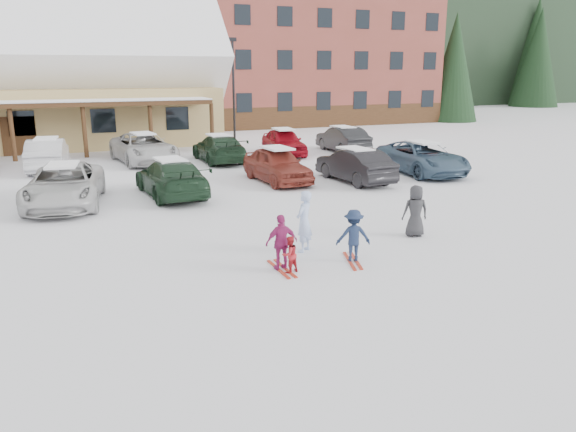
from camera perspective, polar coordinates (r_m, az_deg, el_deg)
name	(u,v)px	position (r m, az deg, el deg)	size (l,w,h in m)	color
ground	(292,265)	(14.00, 0.44, -5.04)	(160.00, 160.00, 0.00)	white
alpine_hotel	(274,26)	(53.90, -1.45, 18.78)	(31.48, 14.01, 21.48)	brown
lamp_post	(233,84)	(38.73, -5.57, 13.20)	(0.50, 0.25, 6.78)	black
conifer_1	(455,53)	(56.44, 16.60, 15.60)	(4.84, 4.84, 11.22)	black
conifer_3	(172,66)	(57.23, -11.71, 14.72)	(3.96, 3.96, 9.18)	black
conifer_4	(405,54)	(70.11, 11.85, 15.81)	(5.06, 5.06, 11.73)	black
adult_skier	(304,221)	(14.84, 1.64, -0.55)	(0.60, 0.40, 1.65)	#A6BDEA
toddler_red	(290,254)	(13.39, 0.17, -3.93)	(0.44, 0.34, 0.90)	#B51E27
child_navy	(353,236)	(14.19, 6.66, -2.00)	(0.87, 0.50, 1.35)	#182643
skis_child_navy	(353,261)	(14.39, 6.58, -4.52)	(0.20, 1.40, 0.03)	#AC2B18
child_magenta	(282,242)	(13.51, -0.66, -2.70)	(0.81, 0.34, 1.38)	#9E2363
skis_child_magenta	(282,269)	(13.72, -0.65, -5.38)	(0.20, 1.40, 0.03)	#AC2B18
bystander_dark	(415,211)	(16.64, 12.81, 0.51)	(0.74, 0.48, 1.51)	#2A2A2D
parked_car_2	(64,185)	(21.49, -21.77, 2.93)	(2.46, 5.34, 1.48)	silver
parked_car_3	(171,178)	(21.98, -11.78, 3.82)	(1.99, 4.89, 1.42)	#1C3722
parked_car_4	(277,165)	(24.28, -1.12, 5.21)	(1.76, 4.37, 1.49)	maroon
parked_car_5	(355,165)	(24.51, 6.81, 5.15)	(1.53, 4.38, 1.44)	black
parked_car_6	(422,158)	(27.07, 13.45, 5.78)	(2.45, 5.31, 1.48)	#3E5870
parked_car_9	(48,154)	(29.50, -23.23, 5.77)	(1.64, 4.70, 1.55)	silver
parked_car_10	(144,148)	(30.38, -14.44, 6.70)	(2.55, 5.54, 1.54)	silver
parked_car_11	(219,149)	(29.92, -7.03, 6.82)	(1.99, 4.90, 1.42)	#1B3421
parked_car_12	(284,142)	(32.16, -0.43, 7.52)	(1.75, 4.35, 1.48)	maroon
parked_car_13	(343,139)	(33.58, 5.59, 7.76)	(1.57, 4.51, 1.48)	black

